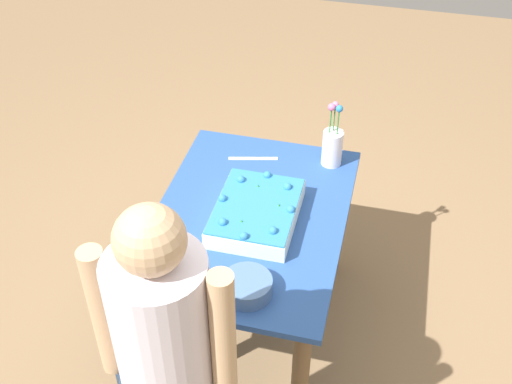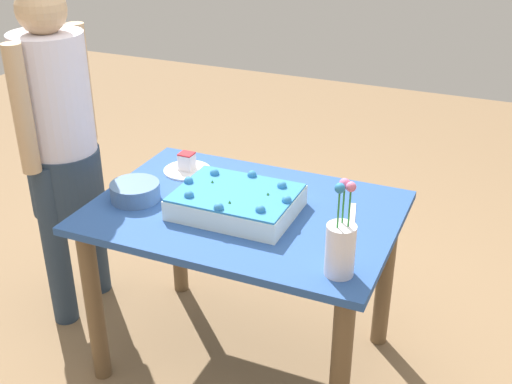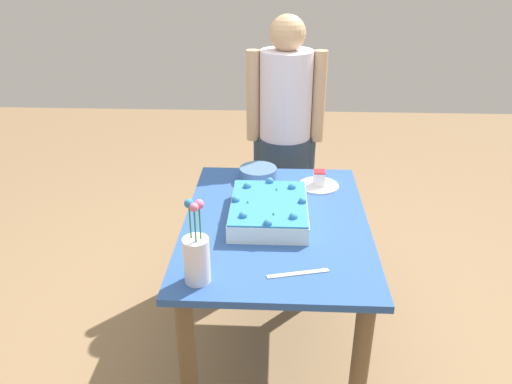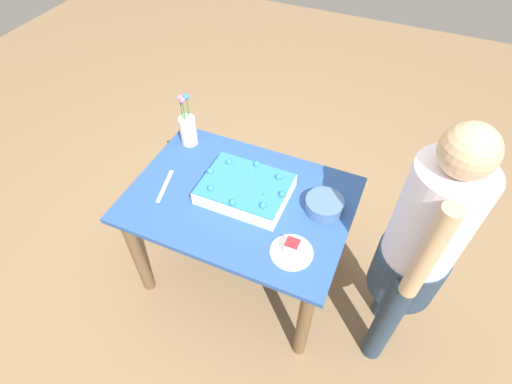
{
  "view_description": "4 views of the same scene",
  "coord_description": "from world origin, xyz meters",
  "px_view_note": "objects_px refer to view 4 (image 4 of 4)",
  "views": [
    {
      "loc": [
        -1.97,
        -0.52,
        2.55
      ],
      "look_at": [
        0.02,
        -0.02,
        0.84
      ],
      "focal_mm": 45.0,
      "sensor_mm": 36.0,
      "label": 1
    },
    {
      "loc": [
        0.89,
        -1.95,
        1.88
      ],
      "look_at": [
        0.05,
        0.01,
        0.8
      ],
      "focal_mm": 45.0,
      "sensor_mm": 36.0,
      "label": 2
    },
    {
      "loc": [
        1.92,
        -0.0,
        1.81
      ],
      "look_at": [
        0.0,
        -0.09,
        0.86
      ],
      "focal_mm": 35.0,
      "sensor_mm": 36.0,
      "label": 3
    },
    {
      "loc": [
        -0.62,
        1.22,
        2.27
      ],
      "look_at": [
        -0.08,
        -0.03,
        0.77
      ],
      "focal_mm": 28.0,
      "sensor_mm": 36.0,
      "label": 4
    }
  ],
  "objects_px": {
    "fruit_bowl": "(324,205)",
    "person_standing": "(420,245)",
    "cake_knife": "(165,186)",
    "sheet_cake": "(245,189)",
    "flower_vase": "(188,129)",
    "serving_plate_with_slice": "(292,250)"
  },
  "relations": [
    {
      "from": "sheet_cake",
      "to": "flower_vase",
      "type": "bearing_deg",
      "value": -27.47
    },
    {
      "from": "cake_knife",
      "to": "person_standing",
      "type": "height_order",
      "value": "person_standing"
    },
    {
      "from": "sheet_cake",
      "to": "person_standing",
      "type": "distance_m",
      "value": 0.86
    },
    {
      "from": "person_standing",
      "to": "fruit_bowl",
      "type": "bearing_deg",
      "value": -16.99
    },
    {
      "from": "cake_knife",
      "to": "flower_vase",
      "type": "bearing_deg",
      "value": -4.91
    },
    {
      "from": "fruit_bowl",
      "to": "person_standing",
      "type": "relative_size",
      "value": 0.13
    },
    {
      "from": "cake_knife",
      "to": "flower_vase",
      "type": "xyz_separation_m",
      "value": [
        0.06,
        -0.36,
        0.1
      ]
    },
    {
      "from": "flower_vase",
      "to": "serving_plate_with_slice",
      "type": "bearing_deg",
      "value": 149.03
    },
    {
      "from": "sheet_cake",
      "to": "person_standing",
      "type": "xyz_separation_m",
      "value": [
        -0.86,
        0.07,
        0.09
      ]
    },
    {
      "from": "flower_vase",
      "to": "person_standing",
      "type": "bearing_deg",
      "value": 166.45
    },
    {
      "from": "sheet_cake",
      "to": "serving_plate_with_slice",
      "type": "relative_size",
      "value": 2.21
    },
    {
      "from": "cake_knife",
      "to": "fruit_bowl",
      "type": "xyz_separation_m",
      "value": [
        -0.82,
        -0.18,
        0.03
      ]
    },
    {
      "from": "person_standing",
      "to": "flower_vase",
      "type": "bearing_deg",
      "value": -13.55
    },
    {
      "from": "cake_knife",
      "to": "person_standing",
      "type": "bearing_deg",
      "value": -101.76
    },
    {
      "from": "cake_knife",
      "to": "person_standing",
      "type": "distance_m",
      "value": 1.28
    },
    {
      "from": "sheet_cake",
      "to": "person_standing",
      "type": "height_order",
      "value": "person_standing"
    },
    {
      "from": "serving_plate_with_slice",
      "to": "flower_vase",
      "type": "relative_size",
      "value": 0.61
    },
    {
      "from": "sheet_cake",
      "to": "fruit_bowl",
      "type": "xyz_separation_m",
      "value": [
        -0.4,
        -0.06,
        -0.01
      ]
    },
    {
      "from": "cake_knife",
      "to": "fruit_bowl",
      "type": "distance_m",
      "value": 0.84
    },
    {
      "from": "serving_plate_with_slice",
      "to": "fruit_bowl",
      "type": "height_order",
      "value": "serving_plate_with_slice"
    },
    {
      "from": "serving_plate_with_slice",
      "to": "sheet_cake",
      "type": "bearing_deg",
      "value": -35.37
    },
    {
      "from": "fruit_bowl",
      "to": "sheet_cake",
      "type": "bearing_deg",
      "value": 9.02
    }
  ]
}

